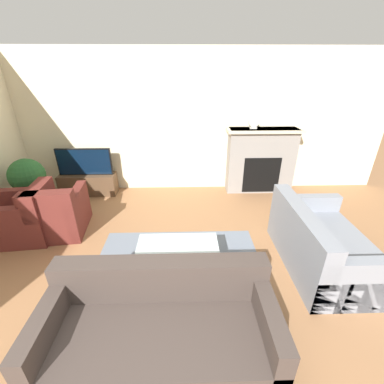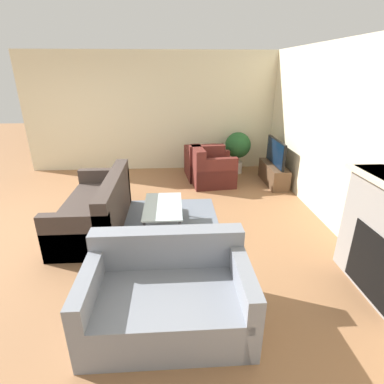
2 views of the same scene
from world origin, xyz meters
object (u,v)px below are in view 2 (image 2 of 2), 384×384
at_px(couch_sectional, 97,210).
at_px(potted_plant, 238,147).
at_px(armchair_by_window, 204,165).
at_px(armchair_accent, 211,171).
at_px(tv, 276,152).
at_px(couch_loveseat, 168,296).
at_px(coffee_table, 163,208).

distance_m(couch_sectional, potted_plant, 3.68).
bearing_deg(couch_sectional, armchair_by_window, 139.86).
distance_m(armchair_accent, potted_plant, 1.10).
bearing_deg(tv, couch_loveseat, -30.93).
bearing_deg(tv, armchair_accent, -89.70).
xyz_separation_m(couch_loveseat, potted_plant, (-4.46, 1.58, 0.34)).
bearing_deg(couch_sectional, couch_loveseat, 29.58).
bearing_deg(couch_loveseat, armchair_by_window, 79.77).
distance_m(tv, couch_sectional, 3.78).
bearing_deg(couch_loveseat, couch_sectional, 119.58).
relative_size(tv, coffee_table, 1.05).
distance_m(couch_sectional, coffee_table, 1.03).
relative_size(armchair_accent, potted_plant, 0.97).
bearing_deg(tv, armchair_by_window, -108.27).
bearing_deg(potted_plant, armchair_accent, -42.80).
relative_size(couch_sectional, coffee_table, 1.93).
distance_m(couch_loveseat, armchair_by_window, 4.25).
bearing_deg(couch_loveseat, coffee_table, 92.99).
relative_size(couch_loveseat, armchair_by_window, 1.58).
relative_size(armchair_accent, coffee_table, 0.94).
height_order(tv, armchair_accent, tv).
bearing_deg(potted_plant, coffee_table, -32.56).
distance_m(couch_sectional, armchair_accent, 2.63).
height_order(tv, couch_sectional, tv).
xyz_separation_m(armchair_accent, potted_plant, (-0.77, 0.71, 0.33)).
xyz_separation_m(couch_sectional, coffee_table, (0.13, 1.02, 0.06)).
height_order(tv, potted_plant, potted_plant).
bearing_deg(armchair_by_window, tv, 155.91).
distance_m(tv, armchair_by_window, 1.59).
height_order(armchair_accent, coffee_table, armchair_accent).
relative_size(couch_sectional, armchair_accent, 2.06).
xyz_separation_m(couch_sectional, couch_loveseat, (1.96, 1.11, -0.00)).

